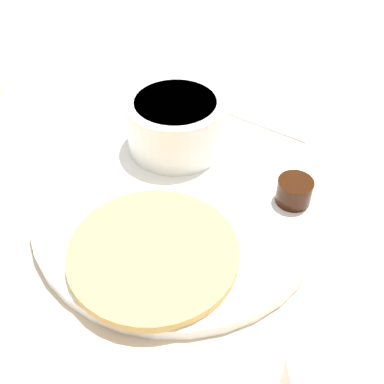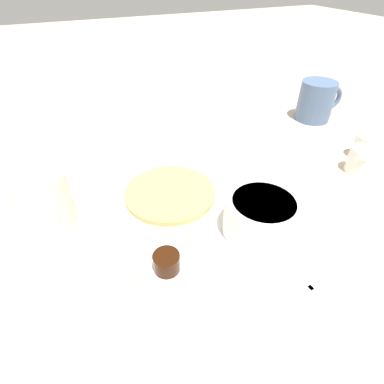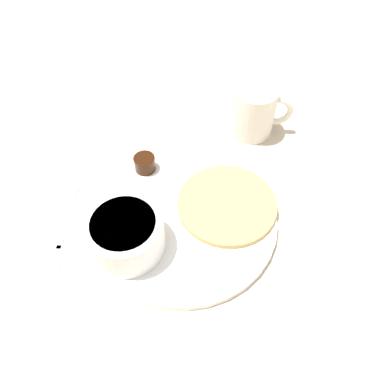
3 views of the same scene
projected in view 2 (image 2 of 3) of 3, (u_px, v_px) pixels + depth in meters
name	position (u px, v px, depth m)	size (l,w,h in m)	color
ground_plane	(201.00, 220.00, 0.47)	(4.00, 4.00, 0.00)	#C6B299
plate	(201.00, 217.00, 0.46)	(0.28, 0.28, 0.01)	white
pancake_stack	(170.00, 193.00, 0.49)	(0.15, 0.15, 0.01)	tan
bowl	(261.00, 216.00, 0.41)	(0.10, 0.10, 0.06)	white
syrup_cup	(167.00, 262.00, 0.37)	(0.03, 0.03, 0.02)	black
butter_ramekin	(267.00, 234.00, 0.41)	(0.05, 0.05, 0.04)	white
coffee_mug	(43.00, 199.00, 0.44)	(0.11, 0.08, 0.09)	silver
creamer_pitcher_near	(360.00, 159.00, 0.56)	(0.06, 0.05, 0.05)	white
creamer_pitcher_far	(364.00, 146.00, 0.60)	(0.04, 0.05, 0.05)	white
fork	(300.00, 294.00, 0.36)	(0.03, 0.15, 0.00)	silver
second_mug	(317.00, 101.00, 0.73)	(0.08, 0.12, 0.09)	slate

